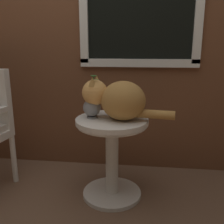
% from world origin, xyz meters
% --- Properties ---
extents(ground_plane, '(6.00, 6.00, 0.00)m').
position_xyz_m(ground_plane, '(0.00, 0.00, 0.00)').
color(ground_plane, brown).
extents(back_wall, '(4.00, 0.07, 2.60)m').
position_xyz_m(back_wall, '(0.02, 0.79, 1.31)').
color(back_wall, brown).
rests_on(back_wall, ground_plane).
extents(wicker_side_table, '(0.53, 0.53, 0.63)m').
position_xyz_m(wicker_side_table, '(0.29, 0.24, 0.41)').
color(wicker_side_table, silver).
rests_on(wicker_side_table, ground_plane).
extents(cat, '(0.66, 0.32, 0.31)m').
position_xyz_m(cat, '(0.34, 0.23, 0.77)').
color(cat, '#AD7A3D').
rests_on(cat, wicker_side_table).
extents(pewter_vase_with_ivy, '(0.13, 0.13, 0.32)m').
position_xyz_m(pewter_vase_with_ivy, '(0.14, 0.25, 0.72)').
color(pewter_vase_with_ivy, gray).
rests_on(pewter_vase_with_ivy, wicker_side_table).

